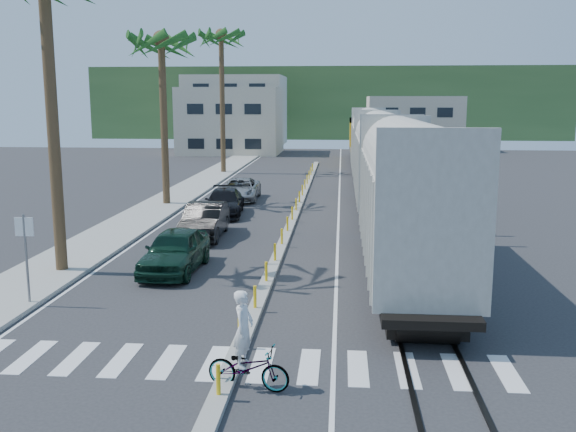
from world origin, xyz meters
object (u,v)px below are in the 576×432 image
object	(u,v)px
car_second	(205,221)
cyclist	(247,358)
car_lead	(175,251)
street_sign	(26,246)

from	to	relation	value
car_second	cyclist	xyz separation A→B (m)	(4.43, -16.12, -0.09)
car_lead	street_sign	bearing A→B (deg)	-126.68
street_sign	car_second	xyz separation A→B (m)	(3.41, 10.77, -1.15)
car_lead	cyclist	world-z (taller)	cyclist
car_lead	car_second	distance (m)	6.23
car_lead	cyclist	xyz separation A→B (m)	(4.26, -9.89, -0.09)
cyclist	car_lead	bearing A→B (deg)	34.29
street_sign	car_second	size ratio (longest dim) A/B	0.59
car_lead	car_second	world-z (taller)	car_lead
street_sign	cyclist	world-z (taller)	street_sign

